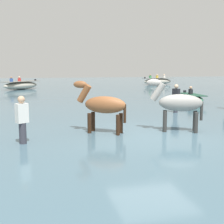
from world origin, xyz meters
name	(u,v)px	position (x,y,z in m)	size (l,w,h in m)	color
ground_plane	(152,144)	(0.00, 0.00, 0.00)	(120.00, 120.00, 0.00)	#756B56
water_surface	(94,103)	(0.00, 10.00, 0.14)	(90.00, 90.00, 0.29)	#476675
horse_lead_chestnut	(103,106)	(-1.45, 0.67, 1.16)	(1.69, 1.24, 1.97)	brown
horse_trailing_grey	(178,104)	(1.01, 0.30, 1.20)	(1.82, 1.05, 2.02)	gray
boat_near_port	(158,81)	(11.06, 25.92, 0.71)	(4.13, 2.22, 1.31)	#B2AD9E
boat_far_inshore	(192,98)	(5.66, 7.69, 0.55)	(1.11, 2.60, 0.99)	#337556
boat_near_starboard	(21,85)	(-5.03, 21.83, 0.69)	(3.82, 3.84, 1.27)	#B2AD9E
person_wading_mid	(176,100)	(2.83, 4.15, 0.87)	(0.32, 0.37, 1.63)	#383842
person_spectator_far	(22,123)	(-3.92, -0.14, 0.87)	(0.38, 0.34, 1.63)	#383842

